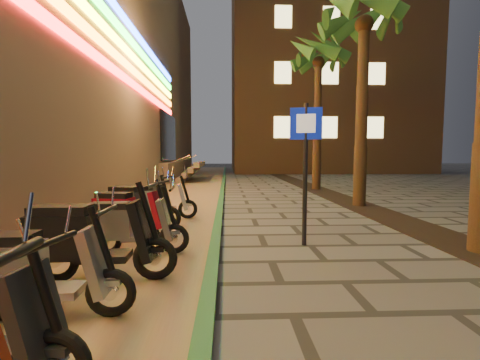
{
  "coord_description": "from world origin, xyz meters",
  "views": [
    {
      "loc": [
        -0.69,
        -3.13,
        1.64
      ],
      "look_at": [
        -0.45,
        2.51,
        1.2
      ],
      "focal_mm": 24.0,
      "sensor_mm": 36.0,
      "label": 1
    }
  ],
  "objects_px": {
    "scooter_4": "(30,271)",
    "scooter_6": "(126,225)",
    "scooter_5": "(85,239)",
    "scooter_7": "(126,213)",
    "scooter_9": "(158,201)",
    "pedestrian_sign": "(305,154)",
    "scooter_8": "(136,205)"
  },
  "relations": [
    {
      "from": "pedestrian_sign",
      "to": "scooter_4",
      "type": "height_order",
      "value": "pedestrian_sign"
    },
    {
      "from": "scooter_4",
      "to": "scooter_8",
      "type": "distance_m",
      "value": 4.06
    },
    {
      "from": "scooter_6",
      "to": "scooter_7",
      "type": "relative_size",
      "value": 0.96
    },
    {
      "from": "scooter_4",
      "to": "scooter_6",
      "type": "relative_size",
      "value": 1.0
    },
    {
      "from": "scooter_5",
      "to": "scooter_7",
      "type": "bearing_deg",
      "value": 91.81
    },
    {
      "from": "scooter_4",
      "to": "scooter_7",
      "type": "distance_m",
      "value": 3.1
    },
    {
      "from": "scooter_4",
      "to": "scooter_5",
      "type": "height_order",
      "value": "scooter_5"
    },
    {
      "from": "pedestrian_sign",
      "to": "scooter_8",
      "type": "bearing_deg",
      "value": 168.34
    },
    {
      "from": "pedestrian_sign",
      "to": "scooter_9",
      "type": "xyz_separation_m",
      "value": [
        -3.16,
        2.41,
        -1.17
      ]
    },
    {
      "from": "pedestrian_sign",
      "to": "scooter_7",
      "type": "xyz_separation_m",
      "value": [
        -3.36,
        0.57,
        -1.14
      ]
    },
    {
      "from": "scooter_5",
      "to": "scooter_6",
      "type": "height_order",
      "value": "scooter_5"
    },
    {
      "from": "scooter_8",
      "to": "scooter_9",
      "type": "relative_size",
      "value": 1.08
    },
    {
      "from": "pedestrian_sign",
      "to": "scooter_9",
      "type": "relative_size",
      "value": 1.6
    },
    {
      "from": "scooter_9",
      "to": "scooter_8",
      "type": "bearing_deg",
      "value": -118.83
    },
    {
      "from": "pedestrian_sign",
      "to": "scooter_5",
      "type": "distance_m",
      "value": 3.75
    },
    {
      "from": "scooter_4",
      "to": "scooter_7",
      "type": "bearing_deg",
      "value": 88.37
    },
    {
      "from": "scooter_7",
      "to": "scooter_4",
      "type": "bearing_deg",
      "value": -78.57
    },
    {
      "from": "scooter_6",
      "to": "scooter_5",
      "type": "bearing_deg",
      "value": -102.29
    },
    {
      "from": "pedestrian_sign",
      "to": "scooter_5",
      "type": "height_order",
      "value": "pedestrian_sign"
    },
    {
      "from": "pedestrian_sign",
      "to": "scooter_6",
      "type": "relative_size",
      "value": 1.58
    },
    {
      "from": "scooter_6",
      "to": "scooter_8",
      "type": "xyz_separation_m",
      "value": [
        -0.4,
        2.0,
        0.03
      ]
    },
    {
      "from": "scooter_5",
      "to": "scooter_6",
      "type": "bearing_deg",
      "value": 79.25
    },
    {
      "from": "scooter_9",
      "to": "scooter_5",
      "type": "bearing_deg",
      "value": -101.25
    },
    {
      "from": "scooter_4",
      "to": "scooter_6",
      "type": "bearing_deg",
      "value": 79.93
    },
    {
      "from": "pedestrian_sign",
      "to": "scooter_4",
      "type": "distance_m",
      "value": 4.35
    },
    {
      "from": "scooter_4",
      "to": "scooter_9",
      "type": "xyz_separation_m",
      "value": [
        0.19,
        4.94,
        -0.01
      ]
    },
    {
      "from": "scooter_5",
      "to": "scooter_7",
      "type": "relative_size",
      "value": 1.1
    },
    {
      "from": "scooter_7",
      "to": "scooter_9",
      "type": "xyz_separation_m",
      "value": [
        0.21,
        1.84,
        -0.03
      ]
    },
    {
      "from": "scooter_7",
      "to": "scooter_9",
      "type": "relative_size",
      "value": 1.06
    },
    {
      "from": "scooter_4",
      "to": "scooter_9",
      "type": "distance_m",
      "value": 4.95
    },
    {
      "from": "scooter_7",
      "to": "scooter_8",
      "type": "xyz_separation_m",
      "value": [
        -0.09,
        0.96,
        0.01
      ]
    },
    {
      "from": "pedestrian_sign",
      "to": "scooter_6",
      "type": "height_order",
      "value": "pedestrian_sign"
    }
  ]
}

